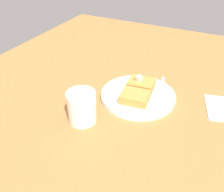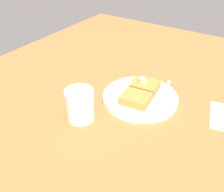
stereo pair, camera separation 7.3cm
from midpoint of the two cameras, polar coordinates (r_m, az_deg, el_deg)
The scene contains 7 objects.
table_surface at distance 90.28cm, azimuth 2.86°, elevation 2.93°, with size 119.20×119.20×2.34cm, color #A36534.
plate at distance 79.98cm, azimuth 3.34°, elevation 0.05°, with size 23.79×23.79×1.54cm.
toast_slice_left at distance 82.12cm, azimuth 4.20°, elevation 2.63°, with size 7.15×8.42×2.56cm, color #BB7B36.
toast_slice_middle at distance 75.77cm, azimuth 2.52°, elevation -0.34°, with size 7.15×8.42×2.56cm, color #B47D38.
butter_pat_primary at distance 80.93cm, azimuth 3.60°, elevation 3.95°, with size 1.81×1.63×1.81cm, color beige.
fork at distance 81.30cm, azimuth 8.82°, elevation 0.99°, with size 15.88×5.20×0.36cm.
syrup_jar at distance 69.88cm, azimuth -9.89°, elevation -2.85°, with size 8.14×8.14×9.31cm.
Camera 1 is at (72.63, 26.67, 48.55)cm, focal length 40.00 mm.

